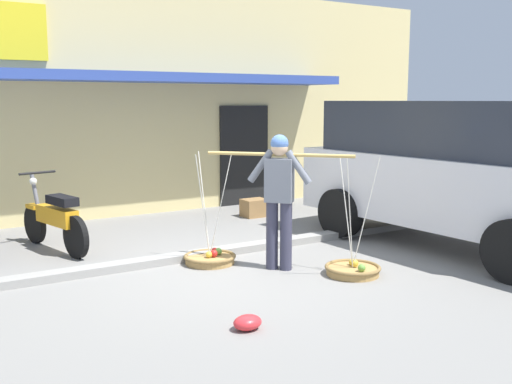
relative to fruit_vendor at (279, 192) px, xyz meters
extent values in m
plane|color=gray|center=(-0.38, 0.30, -0.98)|extent=(90.00, 90.00, 0.00)
cube|color=gray|center=(-0.38, 1.00, -0.93)|extent=(20.00, 0.24, 0.10)
cylinder|color=#38384C|center=(-0.06, 0.07, -0.55)|extent=(0.15, 0.15, 0.86)
cylinder|color=#38384C|center=(0.06, -0.07, -0.55)|extent=(0.15, 0.15, 0.86)
cube|color=slate|center=(0.00, 0.00, 0.15)|extent=(0.38, 0.39, 0.54)
sphere|color=#E0B78E|center=(0.00, 0.00, 0.56)|extent=(0.21, 0.21, 0.21)
sphere|color=#4C70B2|center=(0.00, 0.00, 0.61)|extent=(0.22, 0.22, 0.22)
cylinder|color=slate|center=(-0.16, 0.18, 0.32)|extent=(0.29, 0.31, 0.43)
cylinder|color=slate|center=(0.16, -0.18, 0.32)|extent=(0.29, 0.31, 0.43)
cylinder|color=tan|center=(0.00, 0.00, 0.47)|extent=(1.28, 1.40, 0.04)
cylinder|color=#B2894C|center=(-0.62, 0.69, -0.93)|extent=(0.64, 0.64, 0.09)
torus|color=olive|center=(-0.62, 0.69, -0.88)|extent=(0.68, 0.68, 0.05)
sphere|color=red|center=(-0.59, 0.64, -0.84)|extent=(0.10, 0.10, 0.10)
sphere|color=yellow|center=(-0.66, 0.65, -0.85)|extent=(0.09, 0.09, 0.09)
sphere|color=red|center=(-0.51, 0.77, -0.85)|extent=(0.09, 0.09, 0.09)
sphere|color=#78BA47|center=(-0.48, 0.71, -0.84)|extent=(0.09, 0.09, 0.09)
cylinder|color=silver|center=(-0.62, 0.83, -0.21)|extent=(0.01, 0.31, 1.36)
cylinder|color=silver|center=(-0.75, 0.61, -0.21)|extent=(0.27, 0.16, 1.36)
cylinder|color=silver|center=(-0.50, 0.61, -0.21)|extent=(0.27, 0.16, 1.36)
cylinder|color=#B2894C|center=(0.62, -0.69, -0.93)|extent=(0.64, 0.64, 0.09)
torus|color=olive|center=(0.62, -0.69, -0.88)|extent=(0.68, 0.68, 0.05)
sphere|color=#6CA740|center=(0.60, -0.87, -0.84)|extent=(0.09, 0.09, 0.09)
sphere|color=gold|center=(0.66, -0.68, -0.84)|extent=(0.10, 0.10, 0.10)
sphere|color=gold|center=(0.69, -0.59, -0.85)|extent=(0.08, 0.08, 0.08)
sphere|color=yellow|center=(0.71, -0.62, -0.85)|extent=(0.08, 0.08, 0.08)
cylinder|color=silver|center=(0.62, -0.54, -0.21)|extent=(0.01, 0.31, 1.36)
cylinder|color=silver|center=(0.50, -0.76, -0.21)|extent=(0.27, 0.16, 1.36)
cylinder|color=silver|center=(0.75, -0.76, -0.21)|extent=(0.27, 0.16, 1.36)
cylinder|color=black|center=(-2.32, 3.07, -0.69)|extent=(0.21, 0.58, 0.58)
cylinder|color=black|center=(-2.04, 1.86, -0.69)|extent=(0.21, 0.58, 0.58)
cube|color=orange|center=(-2.32, 3.07, -0.43)|extent=(0.20, 0.30, 0.06)
cube|color=orange|center=(-2.15, 2.37, -0.47)|extent=(0.40, 0.92, 0.24)
cube|color=black|center=(-2.11, 2.19, -0.23)|extent=(0.34, 0.60, 0.12)
cylinder|color=slate|center=(-2.29, 2.97, -0.30)|extent=(0.13, 0.30, 0.76)
cylinder|color=black|center=(-2.28, 2.90, 0.09)|extent=(0.53, 0.16, 0.04)
sphere|color=silver|center=(-2.31, 3.05, -0.05)|extent=(0.11, 0.11, 0.11)
cube|color=silver|center=(2.85, -0.39, -0.12)|extent=(2.22, 4.82, 0.96)
cube|color=#282D38|center=(2.84, -0.24, 0.74)|extent=(1.96, 3.78, 0.76)
cylinder|color=black|center=(3.70, 1.13, -0.60)|extent=(0.31, 0.78, 0.76)
cylinder|color=black|center=(1.80, 0.99, -0.60)|extent=(0.31, 0.78, 0.76)
cube|color=#DBC684|center=(0.10, 6.88, 1.12)|extent=(13.00, 5.00, 4.20)
cube|color=#334CA3|center=(0.10, 3.88, 1.52)|extent=(7.15, 1.00, 0.16)
cube|color=black|center=(2.05, 4.36, 0.02)|extent=(1.10, 0.06, 2.00)
ellipsoid|color=red|center=(-1.37, -1.53, -0.91)|extent=(0.28, 0.22, 0.14)
cube|color=olive|center=(1.54, 3.11, -0.82)|extent=(0.44, 0.36, 0.32)
camera|label=1|loc=(-4.08, -6.10, 1.13)|focal=42.09mm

